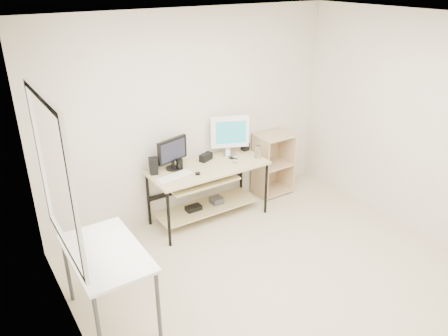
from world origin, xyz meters
The scene contains 16 objects.
room centered at (-0.14, 0.04, 1.32)m, with size 4.01×4.01×2.62m.
desk centered at (-0.03, 1.66, 0.54)m, with size 1.50×0.65×0.75m.
side_table centered at (-1.68, 0.60, 0.67)m, with size 0.60×1.00×0.75m.
shelf_unit centered at (1.15, 1.82, 0.45)m, with size 0.50×0.40×0.90m.
black_monitor centered at (-0.40, 1.82, 0.98)m, with size 0.43×0.18×0.40m.
white_imac centered at (0.43, 1.81, 1.06)m, with size 0.48×0.24×0.53m.
keyboard centered at (-0.49, 1.62, 0.76)m, with size 0.44×0.12×0.02m, color white.
mouse centered at (0.36, 1.58, 0.77)m, with size 0.06×0.10×0.03m, color #A8A8AC.
center_speaker centered at (0.07, 1.83, 0.80)m, with size 0.19×0.08×0.09m, color black.
speaker_left centered at (-0.66, 1.82, 0.86)m, with size 0.13×0.13×0.21m.
speaker_right centered at (0.69, 1.84, 0.80)m, with size 0.09×0.09×0.11m, color black.
audio_controller centered at (-0.34, 1.76, 0.82)m, with size 0.07×0.04×0.14m, color black.
volume_puck centered at (-0.23, 1.52, 0.76)m, with size 0.06×0.06×0.03m, color black.
smartphone centered at (0.39, 1.68, 0.75)m, with size 0.06×0.11×0.01m, color black.
coaster centered at (0.69, 1.54, 0.75)m, with size 0.10×0.10×0.01m, color olive.
drinking_glass centered at (0.69, 1.54, 0.84)m, with size 0.08×0.08×0.16m, color white.
Camera 1 is at (-2.53, -2.60, 2.99)m, focal length 35.00 mm.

